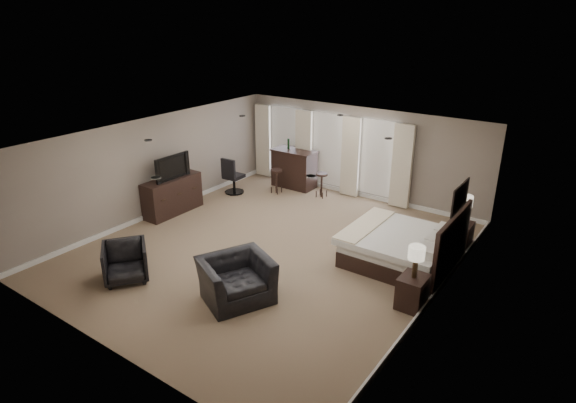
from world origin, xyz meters
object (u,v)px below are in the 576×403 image
Objects in this scene: nightstand_far at (460,235)px; desk_chair at (234,175)px; nightstand_near at (412,292)px; bed at (400,233)px; dresser at (172,195)px; lamp_near at (416,262)px; bar_stool_right at (322,185)px; tv at (171,176)px; lamp_far at (464,210)px; armchair_far at (125,260)px; bar_counter at (294,168)px; bar_stool_left at (276,181)px; armchair_near at (236,273)px.

desk_chair is (-6.57, -0.30, 0.25)m from nightstand_far.
nightstand_far is (0.00, 2.90, -0.00)m from nightstand_near.
dresser is at bearing -171.38° from bed.
bed is 6.10m from dresser.
bar_stool_right is at bearing 138.25° from lamp_near.
lamp_near is 0.55× the size of tv.
lamp_far reaches higher than nightstand_far.
desk_chair reaches higher than nightstand_near.
lamp_near reaches higher than nightstand_far.
armchair_far is (-5.07, -5.30, 0.12)m from nightstand_far.
lamp_far is at bearing -12.05° from bar_stool_right.
bar_stool_left is at bearing -98.86° from bar_counter.
bar_counter is (-4.53, 2.64, -0.10)m from bed.
bar_stool_left is (-5.54, 0.43, 0.06)m from nightstand_far.
nightstand_far is 0.71× the size of armchair_far.
lamp_near is 6.80m from bar_counter.
bar_stool_left is at bearing -146.20° from desk_chair.
bed is 1.71× the size of armchair_near.
armchair_near reaches higher than bar_stool_right.
lamp_near is at bearing -31.02° from bar_stool_left.
armchair_near is at bearing -34.52° from armchair_far.
lamp_near is 0.93× the size of lamp_far.
dresser reaches higher than nightstand_near.
nightstand_near is at bearing -58.46° from bed.
dresser is (-6.92, 0.54, 0.18)m from nightstand_near.
nightstand_far is 0.55× the size of desk_chair.
bar_stool_left is (-5.54, 3.33, 0.06)m from nightstand_near.
bar_stool_left is at bearing 55.04° from armchair_near.
bar_counter is 1.88m from desk_chair.
nightstand_far is at bearing -179.11° from desk_chair.
dresser is (-6.92, -2.36, 0.18)m from nightstand_far.
armchair_near reaches higher than dresser.
dresser is at bearing -116.24° from bar_stool_left.
nightstand_near is at bearing -90.00° from nightstand_far.
lamp_far is 0.60× the size of desk_chair.
bed is at bearing -5.43° from armchair_near.
dresser reaches higher than bar_stool_left.
armchair_near is (-1.91, -3.10, -0.13)m from bed.
bed reaches higher than bar_stool_right.
lamp_far is at bearing 18.86° from dresser.
armchair_near is (4.12, -2.18, -0.50)m from tv.
bar_stool_right is at bearing 167.95° from nightstand_far.
bar_counter is at bearing 50.77° from armchair_near.
bar_stool_right is at bearing 138.25° from nightstand_near.
nightstand_near is at bearing -4.43° from dresser.
lamp_near is 6.49m from bar_stool_left.
armchair_near is at bearing -74.89° from bar_stool_right.
tv is at bearing -90.00° from dresser.
armchair_near is (4.12, -2.18, 0.06)m from dresser.
lamp_far is at bearing 90.00° from nightstand_near.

